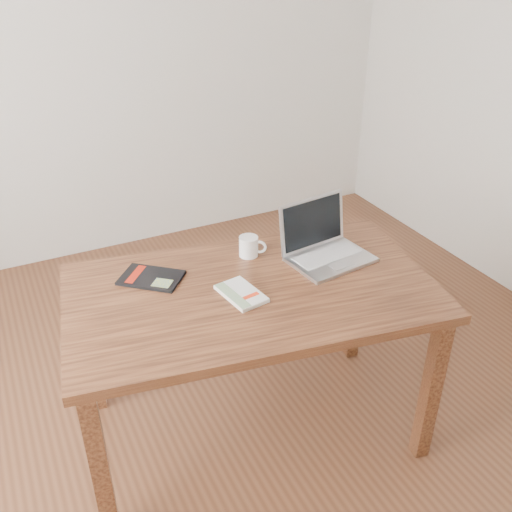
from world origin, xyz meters
name	(u,v)px	position (x,y,z in m)	size (l,w,h in m)	color
room	(218,145)	(-0.07, 0.00, 1.36)	(4.04, 4.04, 2.70)	#57321D
desk	(251,307)	(0.06, 0.04, 0.66)	(1.53, 1.03, 0.75)	#532D19
white_guidebook	(241,294)	(0.01, 0.01, 0.76)	(0.15, 0.22, 0.02)	beige
black_guidebook	(151,278)	(-0.26, 0.27, 0.76)	(0.28, 0.27, 0.01)	black
laptop	(324,246)	(0.45, 0.12, 0.80)	(0.36, 0.31, 0.23)	silver
coffee_mug	(249,246)	(0.17, 0.27, 0.80)	(0.11, 0.09, 0.09)	white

